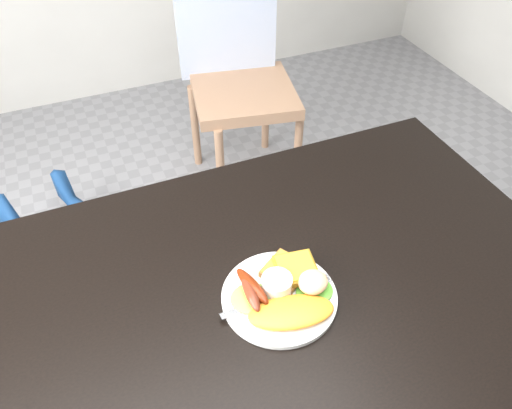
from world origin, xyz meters
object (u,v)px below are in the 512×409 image
Objects in this scene: dining_table at (287,285)px; plate at (279,297)px; dining_chair at (244,94)px; person at (95,175)px.

dining_table is 0.06m from plate.
dining_table is 1.27m from dining_chair.
dining_table is at bearing 46.23° from plate.
plate is (0.28, -0.61, 0.07)m from person.
plate is (-0.04, -0.04, 0.03)m from dining_table.
dining_table is 5.26× the size of plate.
dining_chair is 0.94m from person.
dining_chair is 1.86× the size of plate.
dining_chair is at bearing -161.60° from person.
dining_chair is at bearing 71.89° from plate.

